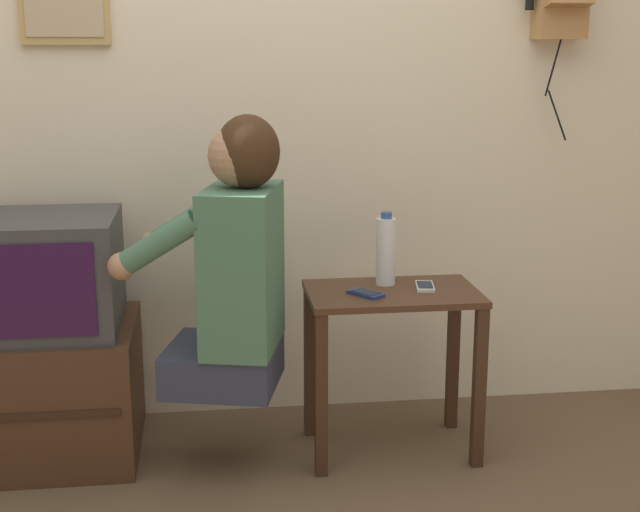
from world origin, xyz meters
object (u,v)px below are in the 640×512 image
object	(u,v)px
cell_phone_spare	(425,286)
water_bottle	(386,251)
cell_phone_held	(366,294)
television	(34,273)
person	(234,263)

from	to	relation	value
cell_phone_spare	water_bottle	xyz separation A→B (m)	(-0.13, 0.07, 0.12)
cell_phone_held	cell_phone_spare	xyz separation A→B (m)	(0.22, 0.07, 0.00)
television	water_bottle	bearing A→B (deg)	-1.34
water_bottle	television	bearing A→B (deg)	178.66
person	water_bottle	distance (m)	0.56
cell_phone_held	water_bottle	bearing A→B (deg)	18.04
cell_phone_spare	water_bottle	bearing A→B (deg)	161.85
person	cell_phone_held	distance (m)	0.46
person	cell_phone_spare	bearing A→B (deg)	-68.04
television	water_bottle	distance (m)	1.20
television	water_bottle	world-z (taller)	television
cell_phone_spare	water_bottle	world-z (taller)	water_bottle
water_bottle	cell_phone_held	bearing A→B (deg)	-125.51
water_bottle	person	bearing A→B (deg)	-163.56
television	cell_phone_held	size ratio (longest dim) A/B	4.11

